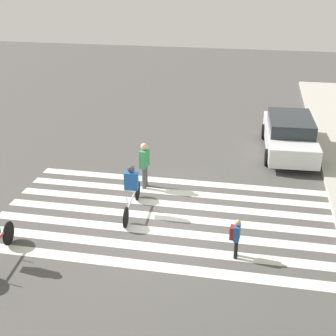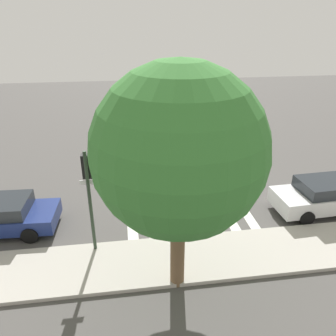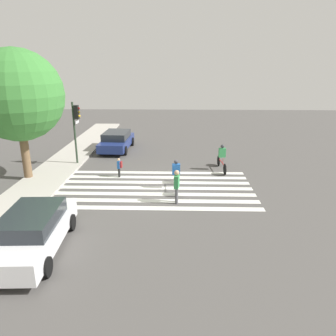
# 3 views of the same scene
# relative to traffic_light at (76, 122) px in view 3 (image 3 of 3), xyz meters

# --- Properties ---
(ground_plane) EXTENTS (60.00, 60.00, 0.00)m
(ground_plane) POSITION_rel_traffic_light_xyz_m (-3.92, -5.17, -2.80)
(ground_plane) COLOR #4C4947
(sidewalk_curb) EXTENTS (36.00, 2.50, 0.14)m
(sidewalk_curb) POSITION_rel_traffic_light_xyz_m (-3.92, 1.08, -2.73)
(sidewalk_curb) COLOR #ADA89E
(sidewalk_curb) RESTS_ON ground_plane
(crosswalk_stripes) EXTENTS (5.42, 10.00, 0.01)m
(crosswalk_stripes) POSITION_rel_traffic_light_xyz_m (-3.92, -5.17, -2.79)
(crosswalk_stripes) COLOR silver
(crosswalk_stripes) RESTS_ON ground_plane
(traffic_light) EXTENTS (0.60, 0.50, 3.99)m
(traffic_light) POSITION_rel_traffic_light_xyz_m (0.00, 0.00, 0.00)
(traffic_light) COLOR #283828
(traffic_light) RESTS_ON ground_plane
(street_tree) EXTENTS (4.80, 4.80, 7.04)m
(street_tree) POSITION_rel_traffic_light_xyz_m (-2.72, 2.11, 1.82)
(street_tree) COLOR brown
(street_tree) RESTS_ON ground_plane
(pedestrian_child_with_backpack) EXTENTS (0.47, 0.27, 1.61)m
(pedestrian_child_with_backpack) POSITION_rel_traffic_light_xyz_m (-5.78, -6.23, -1.89)
(pedestrian_child_with_backpack) COLOR #4C4C51
(pedestrian_child_with_backpack) RESTS_ON ground_plane
(pedestrian_adult_tall_backpack) EXTENTS (0.32, 0.27, 1.11)m
(pedestrian_adult_tall_backpack) POSITION_rel_traffic_light_xyz_m (-2.23, -2.97, -2.15)
(pedestrian_adult_tall_backpack) COLOR black
(pedestrian_adult_tall_backpack) RESTS_ON ground_plane
(cyclist_mid_street) EXTENTS (2.34, 0.41, 1.58)m
(cyclist_mid_street) POSITION_rel_traffic_light_xyz_m (-4.00, -6.20, -1.94)
(cyclist_mid_street) COLOR black
(cyclist_mid_street) RESTS_ON ground_plane
(cyclist_near_curb) EXTENTS (2.38, 0.42, 1.61)m
(cyclist_near_curb) POSITION_rel_traffic_light_xyz_m (-0.81, -8.95, -1.93)
(cyclist_near_curb) COLOR black
(cyclist_near_curb) RESTS_ON ground_plane
(car_parked_far_curb) EXTENTS (4.82, 2.15, 1.48)m
(car_parked_far_curb) POSITION_rel_traffic_light_xyz_m (-10.00, -1.32, -2.04)
(car_parked_far_curb) COLOR silver
(car_parked_far_curb) RESTS_ON ground_plane
(car_parked_dark_suv) EXTENTS (4.64, 2.18, 1.38)m
(car_parked_dark_suv) POSITION_rel_traffic_light_xyz_m (3.87, -1.73, -2.08)
(car_parked_dark_suv) COLOR navy
(car_parked_dark_suv) RESTS_ON ground_plane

